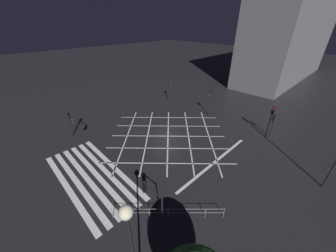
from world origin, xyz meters
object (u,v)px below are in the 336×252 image
object	(u,v)px
traffic_light_median_north	(210,98)
traffic_light_se_main	(151,196)
traffic_light_ne_main	(273,121)
traffic_light_ne_cross	(271,116)
traffic_light_sw_main	(71,122)
street_lamp_west	(131,245)
traffic_light_nw_main	(169,86)
traffic_light_sw_cross	(69,118)

from	to	relation	value
traffic_light_median_north	traffic_light_se_main	bearing A→B (deg)	22.83
traffic_light_ne_main	traffic_light_ne_cross	distance (m)	0.97
traffic_light_sw_main	street_lamp_west	distance (m)	19.06
traffic_light_sw_main	traffic_light_nw_main	xyz separation A→B (m)	(-1.81, 18.46, 0.07)
traffic_light_nw_main	traffic_light_sw_cross	size ratio (longest dim) A/B	1.15
traffic_light_ne_main	traffic_light_sw_main	xyz separation A→B (m)	(-16.69, -18.84, 0.42)
traffic_light_nw_main	traffic_light_ne_cross	bearing A→B (deg)	-0.37
traffic_light_ne_main	traffic_light_sw_cross	xyz separation A→B (m)	(-18.81, -18.38, 0.12)
traffic_light_ne_main	traffic_light_sw_main	bearing A→B (deg)	48.46
traffic_light_nw_main	traffic_light_median_north	xyz separation A→B (m)	(9.12, -0.01, 0.13)
traffic_light_ne_cross	street_lamp_west	distance (m)	22.18
traffic_light_sw_main	traffic_light_ne_cross	xyz separation A→B (m)	(16.46, 18.35, 0.37)
traffic_light_nw_main	traffic_light_sw_cross	distance (m)	18.01
traffic_light_sw_main	traffic_light_median_north	xyz separation A→B (m)	(7.32, 18.45, 0.19)
traffic_light_nw_main	traffic_light_sw_cross	bearing A→B (deg)	-90.99
traffic_light_se_main	traffic_light_sw_main	distance (m)	15.05
traffic_light_ne_main	traffic_light_sw_main	size ratio (longest dim) A/B	0.87
traffic_light_sw_main	traffic_light_se_main	bearing A→B (deg)	0.31
traffic_light_sw_main	traffic_light_nw_main	world-z (taller)	traffic_light_nw_main
traffic_light_ne_main	traffic_light_median_north	bearing A→B (deg)	2.37
traffic_light_median_north	traffic_light_ne_cross	distance (m)	9.14
traffic_light_median_north	street_lamp_west	xyz separation A→B (m)	(11.16, -22.04, 2.81)
traffic_light_median_north	traffic_light_sw_main	bearing A→B (deg)	-21.64
traffic_light_ne_main	traffic_light_median_north	world-z (taller)	traffic_light_median_north
traffic_light_se_main	traffic_light_median_north	distance (m)	19.94
traffic_light_nw_main	traffic_light_sw_cross	xyz separation A→B (m)	(-0.31, -18.00, -0.37)
traffic_light_nw_main	traffic_light_ne_cross	xyz separation A→B (m)	(18.27, -0.12, 0.31)
traffic_light_ne_cross	street_lamp_west	bearing A→B (deg)	5.26
traffic_light_se_main	street_lamp_west	world-z (taller)	street_lamp_west
traffic_light_ne_main	traffic_light_se_main	size ratio (longest dim) A/B	0.93
traffic_light_sw_cross	street_lamp_west	bearing A→B (deg)	-101.13
traffic_light_se_main	traffic_light_sw_cross	bearing A→B (deg)	-1.27
traffic_light_ne_cross	traffic_light_ne_main	bearing A→B (deg)	154.72
traffic_light_ne_cross	traffic_light_median_north	bearing A→B (deg)	-90.66
traffic_light_ne_main	traffic_light_median_north	size ratio (longest dim) A/B	0.79
traffic_light_ne_main	traffic_light_sw_cross	world-z (taller)	traffic_light_sw_cross
traffic_light_ne_main	traffic_light_sw_cross	distance (m)	26.30
traffic_light_nw_main	traffic_light_ne_cross	size ratio (longest dim) A/B	0.90
traffic_light_sw_cross	traffic_light_ne_cross	bearing A→B (deg)	-46.09
traffic_light_ne_main	traffic_light_sw_cross	size ratio (longest dim) A/B	0.95
traffic_light_ne_main	street_lamp_west	size ratio (longest dim) A/B	0.41
traffic_light_median_north	street_lamp_west	world-z (taller)	street_lamp_west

